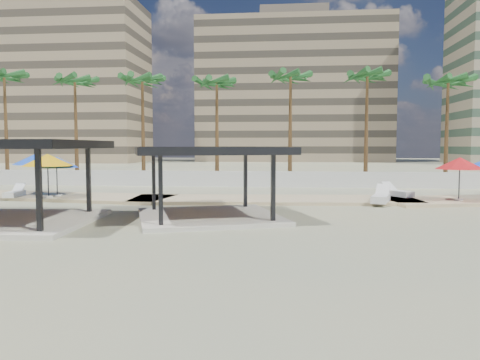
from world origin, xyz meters
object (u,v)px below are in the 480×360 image
Objects in this scene: umbrella_a at (36,159)px; lounger_a at (15,193)px; lounger_b at (381,198)px; lounger_c at (397,193)px; umbrella_c at (460,163)px; pavilion_west at (7,174)px; pavilion_central at (209,176)px.

lounger_a is (-0.53, -1.53, -1.96)m from umbrella_a.
lounger_c is at bearing -8.96° from lounger_b.
umbrella_a is at bearing 61.68° from lounger_c.
umbrella_c is 3.91m from lounger_c.
lounger_b is at bearing -5.94° from umbrella_a.
pavilion_central is at bearing 12.70° from pavilion_west.
umbrella_c is (24.59, -1.24, -0.12)m from umbrella_a.
pavilion_west reaches higher than umbrella_a.
pavilion_west is 2.52× the size of umbrella_c.
lounger_b is (20.31, -2.11, -1.92)m from umbrella_a.
umbrella_a is 2.55m from lounger_a.
umbrella_a is 20.51m from lounger_b.
pavilion_west is 3.30× the size of lounger_c.
lounger_b is (16.04, 7.72, -1.62)m from pavilion_west.
pavilion_west is 22.06m from umbrella_c.
pavilion_west is (-7.72, -2.28, 0.16)m from pavilion_central.
pavilion_west is 10.72m from umbrella_a.
umbrella_a is (-11.99, 7.55, 0.47)m from pavilion_central.
umbrella_c is at bearing -60.10° from lounger_b.
umbrella_a reaches higher than lounger_a.
pavilion_central is 13.97m from lounger_a.
pavilion_west is at bearing -157.07° from umbrella_c.
pavilion_central is at bearing -32.20° from umbrella_a.
pavilion_central is at bearing 99.89° from lounger_c.
lounger_b is at bearing -100.56° from lounger_a.
lounger_c is (21.85, 0.87, -1.94)m from umbrella_a.
pavilion_west is 20.65m from lounger_c.
pavilion_west reaches higher than lounger_b.
umbrella_a is 1.86× the size of lounger_a.
pavilion_west reaches higher than lounger_c.
lounger_b is (-4.27, -0.87, -1.81)m from umbrella_c.
pavilion_central is 1.10× the size of pavilion_west.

